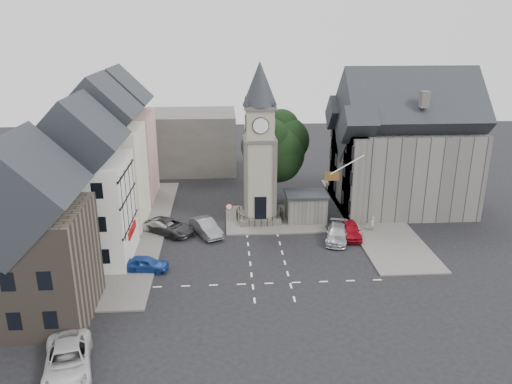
{
  "coord_description": "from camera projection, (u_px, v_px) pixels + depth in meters",
  "views": [
    {
      "loc": [
        -3.47,
        -40.58,
        19.73
      ],
      "look_at": [
        -0.56,
        5.0,
        4.13
      ],
      "focal_mm": 35.0,
      "sensor_mm": 36.0,
      "label": 1
    }
  ],
  "objects": [
    {
      "name": "pavement_west",
      "position": [
        136.0,
        230.0,
        49.8
      ],
      "size": [
        6.0,
        30.0,
        0.14
      ],
      "primitive_type": "cube",
      "color": "#595651",
      "rests_on": "ground"
    },
    {
      "name": "flagpole",
      "position": [
        347.0,
        165.0,
        46.91
      ],
      "size": [
        3.68,
        0.1,
        2.74
      ],
      "color": "white",
      "rests_on": "ground"
    },
    {
      "name": "pavement_east",
      "position": [
        372.0,
        217.0,
        53.17
      ],
      "size": [
        6.0,
        26.0,
        0.14
      ],
      "primitive_type": "cube",
      "color": "#595651",
      "rests_on": "ground"
    },
    {
      "name": "car_west_blue",
      "position": [
        145.0,
        264.0,
        41.52
      ],
      "size": [
        3.99,
        1.98,
        1.31
      ],
      "primitive_type": "imported",
      "rotation": [
        0.0,
        0.0,
        1.45
      ],
      "color": "navy",
      "rests_on": "ground"
    },
    {
      "name": "van_sw_white",
      "position": [
        68.0,
        361.0,
        29.42
      ],
      "size": [
        3.89,
        6.17,
        1.59
      ],
      "primitive_type": "imported",
      "rotation": [
        0.0,
        0.0,
        0.23
      ],
      "color": "silver",
      "rests_on": "ground"
    },
    {
      "name": "terrace_tudor",
      "position": [
        83.0,
        192.0,
        41.98
      ],
      "size": [
        8.1,
        7.6,
        12.0
      ],
      "color": "silver",
      "rests_on": "ground"
    },
    {
      "name": "building_sw_stone",
      "position": [
        27.0,
        247.0,
        33.66
      ],
      "size": [
        8.6,
        7.6,
        10.4
      ],
      "color": "#4D4239",
      "rests_on": "ground"
    },
    {
      "name": "terrace_pink",
      "position": [
        120.0,
        143.0,
        56.96
      ],
      "size": [
        8.1,
        7.6,
        12.8
      ],
      "color": "tan",
      "rests_on": "ground"
    },
    {
      "name": "car_island_silver",
      "position": [
        206.0,
        227.0,
        48.58
      ],
      "size": [
        3.61,
        4.96,
        1.56
      ],
      "primitive_type": "imported",
      "rotation": [
        0.0,
        0.0,
        0.47
      ],
      "color": "gray",
      "rests_on": "ground"
    },
    {
      "name": "terrace_cream",
      "position": [
        104.0,
        162.0,
        49.4
      ],
      "size": [
        8.1,
        7.6,
        12.8
      ],
      "color": "#EFEAC8",
      "rests_on": "ground"
    },
    {
      "name": "town_tree",
      "position": [
        274.0,
        144.0,
        55.06
      ],
      "size": [
        7.2,
        7.2,
        10.8
      ],
      "color": "black",
      "rests_on": "ground"
    },
    {
      "name": "car_west_silver",
      "position": [
        163.0,
        227.0,
        48.82
      ],
      "size": [
        4.21,
        3.29,
        1.34
      ],
      "primitive_type": "imported",
      "rotation": [
        0.0,
        0.0,
        1.03
      ],
      "color": "gray",
      "rests_on": "ground"
    },
    {
      "name": "warning_sign_post",
      "position": [
        229.0,
        211.0,
        49.2
      ],
      "size": [
        0.7,
        0.19,
        2.85
      ],
      "color": "black",
      "rests_on": "ground"
    },
    {
      "name": "car_island_east",
      "position": [
        337.0,
        234.0,
        47.3
      ],
      "size": [
        3.19,
        5.14,
        1.39
      ],
      "primitive_type": "imported",
      "rotation": [
        0.0,
        0.0,
        -0.28
      ],
      "color": "#AFB1B7",
      "rests_on": "ground"
    },
    {
      "name": "car_east_red",
      "position": [
        351.0,
        230.0,
        48.03
      ],
      "size": [
        2.03,
        4.36,
        1.45
      ],
      "primitive_type": "imported",
      "rotation": [
        0.0,
        0.0,
        -0.08
      ],
      "color": "maroon",
      "rests_on": "ground"
    },
    {
      "name": "car_west_grey",
      "position": [
        170.0,
        227.0,
        48.84
      ],
      "size": [
        5.65,
        5.07,
        1.46
      ],
      "primitive_type": "imported",
      "rotation": [
        0.0,
        0.0,
        0.93
      ],
      "color": "#2E2D30",
      "rests_on": "ground"
    },
    {
      "name": "road_markings",
      "position": [
        271.0,
        283.0,
        39.72
      ],
      "size": [
        20.0,
        8.0,
        0.01
      ],
      "primitive_type": "cube",
      "color": "silver",
      "rests_on": "ground"
    },
    {
      "name": "backdrop_west",
      "position": [
        163.0,
        141.0,
        69.34
      ],
      "size": [
        20.0,
        10.0,
        8.0
      ],
      "primitive_type": "cube",
      "color": "#4C4944",
      "rests_on": "ground"
    },
    {
      "name": "clock_tower",
      "position": [
        260.0,
        145.0,
        49.84
      ],
      "size": [
        4.86,
        4.86,
        16.25
      ],
      "color": "#4C4944",
      "rests_on": "ground"
    },
    {
      "name": "east_boundary_wall",
      "position": [
        342.0,
        207.0,
        54.77
      ],
      "size": [
        0.4,
        16.0,
        0.9
      ],
      "primitive_type": "cube",
      "color": "#5A5753",
      "rests_on": "ground"
    },
    {
      "name": "east_building",
      "position": [
        400.0,
        153.0,
        54.22
      ],
      "size": [
        14.4,
        11.4,
        12.6
      ],
      "color": "#5A5753",
      "rests_on": "ground"
    },
    {
      "name": "stone_shelter",
      "position": [
        306.0,
        207.0,
        51.79
      ],
      "size": [
        4.3,
        3.3,
        3.08
      ],
      "color": "#5A5753",
      "rests_on": "ground"
    },
    {
      "name": "ground",
      "position": [
        266.0,
        253.0,
        44.91
      ],
      "size": [
        120.0,
        120.0,
        0.0
      ],
      "primitive_type": "plane",
      "color": "black",
      "rests_on": "ground"
    },
    {
      "name": "central_island",
      "position": [
        274.0,
        219.0,
        52.53
      ],
      "size": [
        10.0,
        8.0,
        0.16
      ],
      "primitive_type": "cube",
      "color": "#595651",
      "rests_on": "ground"
    },
    {
      "name": "pedestrian",
      "position": [
        372.0,
        224.0,
        49.31
      ],
      "size": [
        0.68,
        0.59,
        1.57
      ],
      "primitive_type": "imported",
      "rotation": [
        0.0,
        0.0,
        3.6
      ],
      "color": "#A59688",
      "rests_on": "ground"
    }
  ]
}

